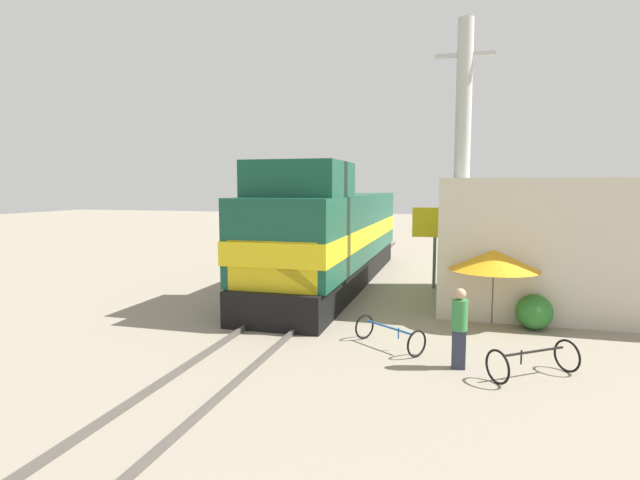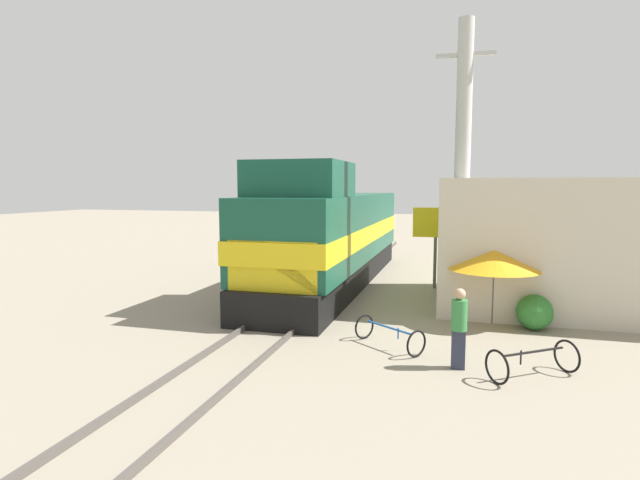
{
  "view_description": "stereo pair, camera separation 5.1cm",
  "coord_description": "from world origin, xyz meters",
  "px_view_note": "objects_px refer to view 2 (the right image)",
  "views": [
    {
      "loc": [
        4.92,
        -14.46,
        3.97
      ],
      "look_at": [
        1.2,
        -1.01,
        2.49
      ],
      "focal_mm": 28.0,
      "sensor_mm": 36.0,
      "label": 1
    },
    {
      "loc": [
        4.97,
        -14.45,
        3.97
      ],
      "look_at": [
        1.2,
        -1.01,
        2.49
      ],
      "focal_mm": 28.0,
      "sensor_mm": 36.0,
      "label": 2
    }
  ],
  "objects_px": {
    "vendor_umbrella": "(494,260)",
    "billboard_sign": "(436,229)",
    "locomotive": "(331,236)",
    "utility_pole": "(462,167)",
    "person_bystander": "(459,325)",
    "bicycle_spare": "(389,334)",
    "bicycle": "(533,361)"
  },
  "relations": [
    {
      "from": "person_bystander",
      "to": "vendor_umbrella",
      "type": "bearing_deg",
      "value": 76.9
    },
    {
      "from": "utility_pole",
      "to": "person_bystander",
      "type": "distance_m",
      "value": 6.55
    },
    {
      "from": "locomotive",
      "to": "person_bystander",
      "type": "relative_size",
      "value": 8.29
    },
    {
      "from": "bicycle",
      "to": "bicycle_spare",
      "type": "height_order",
      "value": "bicycle"
    },
    {
      "from": "vendor_umbrella",
      "to": "billboard_sign",
      "type": "distance_m",
      "value": 5.18
    },
    {
      "from": "person_bystander",
      "to": "bicycle_spare",
      "type": "xyz_separation_m",
      "value": [
        -1.66,
        1.02,
        -0.64
      ]
    },
    {
      "from": "vendor_umbrella",
      "to": "person_bystander",
      "type": "height_order",
      "value": "vendor_umbrella"
    },
    {
      "from": "vendor_umbrella",
      "to": "bicycle_spare",
      "type": "relative_size",
      "value": 1.38
    },
    {
      "from": "locomotive",
      "to": "vendor_umbrella",
      "type": "height_order",
      "value": "locomotive"
    },
    {
      "from": "bicycle_spare",
      "to": "vendor_umbrella",
      "type": "bearing_deg",
      "value": -3.54
    },
    {
      "from": "locomotive",
      "to": "utility_pole",
      "type": "height_order",
      "value": "utility_pole"
    },
    {
      "from": "vendor_umbrella",
      "to": "bicycle",
      "type": "relative_size",
      "value": 1.32
    },
    {
      "from": "person_bystander",
      "to": "bicycle",
      "type": "relative_size",
      "value": 0.91
    },
    {
      "from": "billboard_sign",
      "to": "person_bystander",
      "type": "relative_size",
      "value": 1.78
    },
    {
      "from": "billboard_sign",
      "to": "person_bystander",
      "type": "bearing_deg",
      "value": -83.99
    },
    {
      "from": "locomotive",
      "to": "bicycle_spare",
      "type": "relative_size",
      "value": 7.94
    },
    {
      "from": "vendor_umbrella",
      "to": "billboard_sign",
      "type": "bearing_deg",
      "value": 111.38
    },
    {
      "from": "vendor_umbrella",
      "to": "bicycle_spare",
      "type": "height_order",
      "value": "vendor_umbrella"
    },
    {
      "from": "locomotive",
      "to": "billboard_sign",
      "type": "bearing_deg",
      "value": 7.18
    },
    {
      "from": "locomotive",
      "to": "vendor_umbrella",
      "type": "distance_m",
      "value": 7.35
    },
    {
      "from": "utility_pole",
      "to": "person_bystander",
      "type": "relative_size",
      "value": 5.11
    },
    {
      "from": "locomotive",
      "to": "bicycle_spare",
      "type": "bearing_deg",
      "value": -65.38
    },
    {
      "from": "locomotive",
      "to": "bicycle_spare",
      "type": "xyz_separation_m",
      "value": [
        3.36,
        -7.34,
        -1.67
      ]
    },
    {
      "from": "vendor_umbrella",
      "to": "person_bystander",
      "type": "relative_size",
      "value": 1.44
    },
    {
      "from": "vendor_umbrella",
      "to": "bicycle",
      "type": "height_order",
      "value": "vendor_umbrella"
    },
    {
      "from": "billboard_sign",
      "to": "bicycle",
      "type": "relative_size",
      "value": 1.63
    },
    {
      "from": "person_bystander",
      "to": "bicycle_spare",
      "type": "relative_size",
      "value": 0.96
    },
    {
      "from": "vendor_umbrella",
      "to": "bicycle_spare",
      "type": "xyz_separation_m",
      "value": [
        -2.61,
        -3.05,
        -1.54
      ]
    },
    {
      "from": "locomotive",
      "to": "person_bystander",
      "type": "bearing_deg",
      "value": -58.99
    },
    {
      "from": "utility_pole",
      "to": "bicycle_spare",
      "type": "relative_size",
      "value": 4.89
    },
    {
      "from": "utility_pole",
      "to": "bicycle",
      "type": "bearing_deg",
      "value": -74.82
    },
    {
      "from": "utility_pole",
      "to": "billboard_sign",
      "type": "distance_m",
      "value": 4.19
    }
  ]
}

